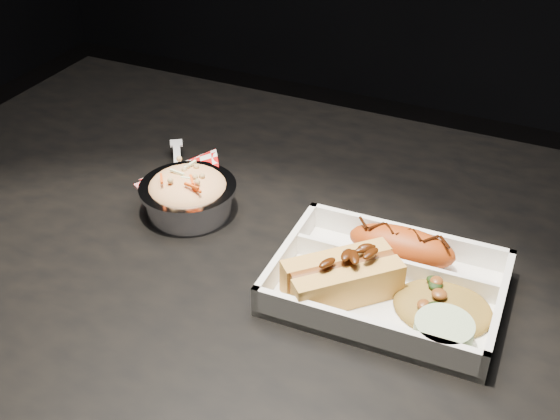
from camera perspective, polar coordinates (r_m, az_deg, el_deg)
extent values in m
cube|color=black|center=(0.87, -0.02, -3.83)|extent=(1.20, 0.80, 0.03)
cylinder|color=black|center=(1.58, -12.89, -2.10)|extent=(0.05, 0.05, 0.72)
cube|color=white|center=(0.80, 8.61, -6.65)|extent=(0.26, 0.19, 0.01)
cube|color=white|center=(0.86, 10.28, -2.39)|extent=(0.25, 0.02, 0.04)
cube|color=white|center=(0.73, 6.82, -9.87)|extent=(0.25, 0.02, 0.04)
cube|color=white|center=(0.82, 0.57, -3.75)|extent=(0.01, 0.18, 0.04)
cube|color=white|center=(0.78, 17.31, -7.89)|extent=(0.01, 0.18, 0.04)
cube|color=white|center=(0.81, 9.18, -4.88)|extent=(0.23, 0.01, 0.03)
ellipsoid|color=#AE4111|center=(0.83, 9.85, -2.89)|extent=(0.13, 0.05, 0.04)
cube|color=gold|center=(0.76, 5.59, -6.33)|extent=(0.11, 0.11, 0.04)
cube|color=gold|center=(0.79, 4.55, -4.82)|extent=(0.11, 0.11, 0.04)
cylinder|color=brown|center=(0.77, 5.09, -5.05)|extent=(0.10, 0.10, 0.03)
ellipsoid|color=olive|center=(0.77, 13.18, -7.13)|extent=(0.11, 0.09, 0.03)
cylinder|color=#ABC393|center=(0.74, 13.11, -9.77)|extent=(0.06, 0.06, 0.03)
cylinder|color=silver|center=(0.92, -7.43, 0.82)|extent=(0.11, 0.11, 0.04)
cylinder|color=silver|center=(0.91, -7.52, 1.83)|extent=(0.13, 0.13, 0.01)
ellipsoid|color=beige|center=(0.91, -7.52, 1.83)|extent=(0.10, 0.10, 0.04)
cube|color=red|center=(0.97, -7.98, 1.51)|extent=(0.14, 0.13, 0.00)
cone|color=red|center=(0.98, -8.24, 2.71)|extent=(0.15, 0.14, 0.10)
cube|color=white|center=(1.02, -8.37, 4.46)|extent=(0.04, 0.06, 0.00)
cube|color=white|center=(1.05, -8.43, 5.40)|extent=(0.02, 0.02, 0.00)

